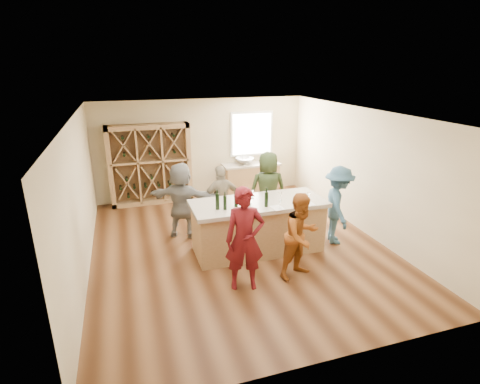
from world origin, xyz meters
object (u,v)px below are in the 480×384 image
object	(u,v)px
wine_bottle_a	(217,202)
person_far_mid	(222,200)
tasting_counter_base	(258,228)
person_far_right	(268,190)
person_near_left	(245,239)
wine_bottle_f	(266,199)
sink	(245,161)
person_server	(338,205)
person_near_right	(301,236)
wine_bottle_b	(225,203)
wine_bottle_d	(243,199)
person_far_left	(182,200)
wine_bottle_c	(236,199)
wine_rack	(150,165)
wine_bottle_e	(248,199)

from	to	relation	value
wine_bottle_a	person_far_mid	size ratio (longest dim) A/B	0.20
tasting_counter_base	person_far_right	bearing A→B (deg)	59.88
person_near_left	wine_bottle_f	bearing A→B (deg)	63.29
sink	person_server	size ratio (longest dim) A/B	0.32
tasting_counter_base	person_far_mid	world-z (taller)	person_far_mid
person_near_right	person_far_mid	world-z (taller)	person_near_right
wine_bottle_b	person_far_right	distance (m)	1.96
sink	person_server	bearing A→B (deg)	-76.29
wine_bottle_b	wine_bottle_d	bearing A→B (deg)	3.69
person_near_right	person_far_left	bearing A→B (deg)	108.16
person_near_left	person_far_mid	bearing A→B (deg)	97.03
wine_bottle_c	sink	bearing A→B (deg)	69.17
person_far_mid	person_near_right	bearing A→B (deg)	104.05
wine_bottle_a	person_server	world-z (taller)	person_server
person_far_mid	wine_bottle_f	bearing A→B (deg)	104.03
wine_rack	person_far_left	world-z (taller)	wine_rack
wine_bottle_c	person_far_right	bearing A→B (deg)	47.04
tasting_counter_base	wine_bottle_a	xyz separation A→B (m)	(-0.89, -0.16, 0.74)
wine_bottle_a	person_near_left	distance (m)	1.12
tasting_counter_base	person_server	bearing A→B (deg)	-5.10
person_near_right	wine_bottle_f	bearing A→B (deg)	92.25
sink	person_far_right	size ratio (longest dim) A/B	0.30
sink	person_far_left	bearing A→B (deg)	-133.97
wine_bottle_b	wine_bottle_c	world-z (taller)	wine_bottle_c
wine_bottle_a	person_far_left	size ratio (longest dim) A/B	0.18
person_far_mid	wine_bottle_e	bearing A→B (deg)	92.30
wine_bottle_e	person_near_left	size ratio (longest dim) A/B	0.16
wine_bottle_e	person_near_right	bearing A→B (deg)	-56.57
wine_bottle_d	wine_bottle_b	bearing A→B (deg)	-176.31
person_near_right	person_far_left	size ratio (longest dim) A/B	0.93
wine_bottle_f	person_far_mid	bearing A→B (deg)	111.11
wine_bottle_e	person_far_left	world-z (taller)	person_far_left
wine_bottle_f	sink	bearing A→B (deg)	77.87
wine_rack	wine_bottle_b	xyz separation A→B (m)	(1.08, -3.77, 0.12)
wine_rack	tasting_counter_base	distance (m)	4.05
tasting_counter_base	person_far_mid	xyz separation A→B (m)	(-0.48, 1.08, 0.29)
wine_bottle_e	person_near_right	size ratio (longest dim) A/B	0.19
tasting_counter_base	person_far_mid	distance (m)	1.22
wine_rack	wine_bottle_e	xyz separation A→B (m)	(1.56, -3.72, 0.13)
wine_bottle_a	person_far_left	xyz separation A→B (m)	(-0.48, 1.33, -0.38)
wine_bottle_c	wine_bottle_b	bearing A→B (deg)	-160.37
wine_bottle_e	person_near_left	xyz separation A→B (m)	(-0.42, -1.06, -0.31)
wine_rack	person_server	bearing A→B (deg)	-45.97
person_far_right	tasting_counter_base	bearing A→B (deg)	67.29
wine_bottle_c	person_far_left	xyz separation A→B (m)	(-0.87, 1.29, -0.37)
wine_bottle_e	person_near_left	distance (m)	1.18
person_far_mid	person_far_left	size ratio (longest dim) A/B	0.93
wine_bottle_d	person_near_right	world-z (taller)	person_near_right
wine_bottle_b	wine_bottle_d	distance (m)	0.37
wine_bottle_b	wine_bottle_a	bearing A→B (deg)	160.52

